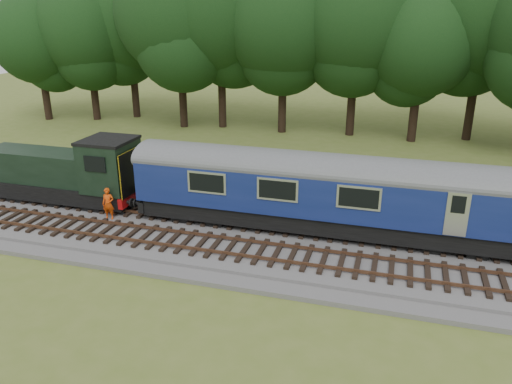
% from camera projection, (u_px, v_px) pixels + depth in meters
% --- Properties ---
extents(ground, '(120.00, 120.00, 0.00)m').
position_uv_depth(ground, '(284.00, 246.00, 23.22)').
color(ground, '#556826').
rests_on(ground, ground).
extents(ballast, '(70.00, 7.00, 0.35)m').
position_uv_depth(ballast, '(284.00, 243.00, 23.16)').
color(ballast, '#4C4C4F').
rests_on(ballast, ground).
extents(track_north, '(67.20, 2.40, 0.21)m').
position_uv_depth(track_north, '(291.00, 226.00, 24.34)').
color(track_north, black).
rests_on(track_north, ballast).
extents(track_south, '(67.20, 2.40, 0.21)m').
position_uv_depth(track_south, '(276.00, 253.00, 21.64)').
color(track_south, black).
rests_on(track_south, ballast).
extents(fence, '(64.00, 0.12, 1.00)m').
position_uv_depth(fence, '(303.00, 210.00, 27.27)').
color(fence, '#6B6054').
rests_on(fence, ground).
extents(tree_line, '(70.00, 8.00, 18.00)m').
position_uv_depth(tree_line, '(343.00, 136.00, 43.01)').
color(tree_line, black).
rests_on(tree_line, ground).
extents(dmu_railcar, '(18.05, 2.86, 3.88)m').
position_uv_depth(dmu_railcar, '(322.00, 187.00, 23.19)').
color(dmu_railcar, black).
rests_on(dmu_railcar, ground).
extents(shunter_loco, '(8.91, 2.60, 3.38)m').
position_uv_depth(shunter_loco, '(67.00, 173.00, 27.09)').
color(shunter_loco, black).
rests_on(shunter_loco, ground).
extents(worker, '(0.66, 0.50, 1.64)m').
position_uv_depth(worker, '(108.00, 204.00, 25.05)').
color(worker, '#DB440B').
rests_on(worker, ballast).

